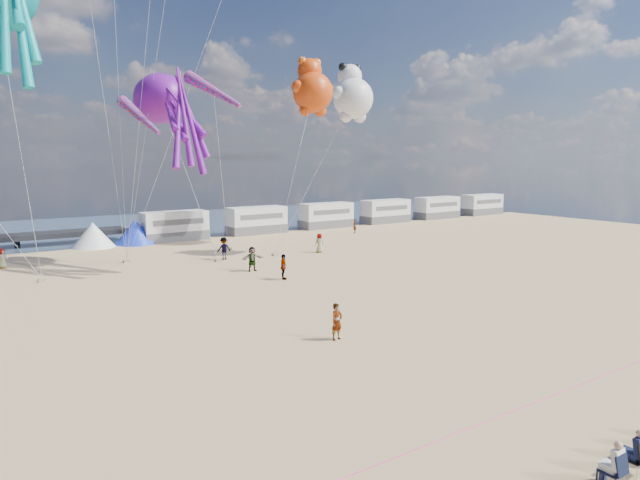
# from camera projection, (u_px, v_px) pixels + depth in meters

# --- Properties ---
(ground) EXTENTS (120.00, 120.00, 0.00)m
(ground) POSITION_uv_depth(u_px,v_px,m) (389.00, 373.00, 22.63)
(ground) COLOR tan
(ground) RESTS_ON ground
(water) EXTENTS (120.00, 120.00, 0.00)m
(water) POSITION_uv_depth(u_px,v_px,m) (81.00, 229.00, 67.50)
(water) COLOR #334761
(water) RESTS_ON ground
(motorhome_0) EXTENTS (6.60, 2.50, 3.00)m
(motorhome_0) POSITION_uv_depth(u_px,v_px,m) (175.00, 226.00, 58.41)
(motorhome_0) COLOR silver
(motorhome_0) RESTS_ON ground
(motorhome_1) EXTENTS (6.60, 2.50, 3.00)m
(motorhome_1) POSITION_uv_depth(u_px,v_px,m) (257.00, 220.00, 63.73)
(motorhome_1) COLOR silver
(motorhome_1) RESTS_ON ground
(motorhome_2) EXTENTS (6.60, 2.50, 3.00)m
(motorhome_2) POSITION_uv_depth(u_px,v_px,m) (326.00, 215.00, 69.05)
(motorhome_2) COLOR silver
(motorhome_2) RESTS_ON ground
(motorhome_3) EXTENTS (6.60, 2.50, 3.00)m
(motorhome_3) POSITION_uv_depth(u_px,v_px,m) (385.00, 211.00, 74.37)
(motorhome_3) COLOR silver
(motorhome_3) RESTS_ON ground
(motorhome_4) EXTENTS (6.60, 2.50, 3.00)m
(motorhome_4) POSITION_uv_depth(u_px,v_px,m) (437.00, 208.00, 79.69)
(motorhome_4) COLOR silver
(motorhome_4) RESTS_ON ground
(motorhome_5) EXTENTS (6.60, 2.50, 3.00)m
(motorhome_5) POSITION_uv_depth(u_px,v_px,m) (482.00, 204.00, 85.01)
(motorhome_5) COLOR silver
(motorhome_5) RESTS_ON ground
(tent_white) EXTENTS (4.00, 4.00, 2.40)m
(tent_white) POSITION_uv_depth(u_px,v_px,m) (93.00, 235.00, 53.97)
(tent_white) COLOR white
(tent_white) RESTS_ON ground
(tent_blue) EXTENTS (4.00, 4.00, 2.40)m
(tent_blue) POSITION_uv_depth(u_px,v_px,m) (135.00, 232.00, 56.21)
(tent_blue) COLOR #1933CC
(tent_blue) RESTS_ON ground
(cooler_navy) EXTENTS (0.38, 0.28, 0.30)m
(cooler_navy) POSITION_uv_depth(u_px,v_px,m) (624.00, 453.00, 16.20)
(cooler_navy) COLOR #16133D
(cooler_navy) RESTS_ON ground
(rope_line) EXTENTS (34.00, 0.03, 0.03)m
(rope_line) POSITION_uv_depth(u_px,v_px,m) (491.00, 420.00, 18.55)
(rope_line) COLOR #F2338C
(rope_line) RESTS_ON ground
(standing_person) EXTENTS (0.70, 0.52, 1.75)m
(standing_person) POSITION_uv_depth(u_px,v_px,m) (337.00, 322.00, 26.63)
(standing_person) COLOR tan
(standing_person) RESTS_ON ground
(beachgoer_0) EXTENTS (0.66, 0.63, 1.53)m
(beachgoer_0) POSITION_uv_depth(u_px,v_px,m) (2.00, 259.00, 43.83)
(beachgoer_0) COLOR #7F6659
(beachgoer_0) RESTS_ON ground
(beachgoer_2) EXTENTS (0.94, 0.75, 1.88)m
(beachgoer_2) POSITION_uv_depth(u_px,v_px,m) (224.00, 249.00, 47.52)
(beachgoer_2) COLOR #7F6659
(beachgoer_2) RESTS_ON ground
(beachgoer_3) EXTENTS (1.13, 1.34, 1.80)m
(beachgoer_3) POSITION_uv_depth(u_px,v_px,m) (283.00, 267.00, 39.79)
(beachgoer_3) COLOR #7F6659
(beachgoer_3) RESTS_ON ground
(beachgoer_4) EXTENTS (1.13, 0.59, 1.85)m
(beachgoer_4) POSITION_uv_depth(u_px,v_px,m) (252.00, 259.00, 42.73)
(beachgoer_4) COLOR #7F6659
(beachgoer_4) RESTS_ON ground
(beachgoer_5) EXTENTS (1.00, 1.53, 1.58)m
(beachgoer_5) POSITION_uv_depth(u_px,v_px,m) (355.00, 226.00, 64.17)
(beachgoer_5) COLOR #7F6659
(beachgoer_5) RESTS_ON ground
(beachgoer_6) EXTENTS (0.68, 0.50, 1.72)m
(beachgoer_6) POSITION_uv_depth(u_px,v_px,m) (319.00, 243.00, 51.11)
(beachgoer_6) COLOR #7F6659
(beachgoer_6) RESTS_ON ground
(sandbag_a) EXTENTS (0.50, 0.35, 0.22)m
(sandbag_a) POSITION_uv_depth(u_px,v_px,m) (42.00, 280.00, 39.13)
(sandbag_a) COLOR gray
(sandbag_a) RESTS_ON ground
(sandbag_b) EXTENTS (0.50, 0.35, 0.22)m
(sandbag_b) POSITION_uv_depth(u_px,v_px,m) (218.00, 260.00, 46.72)
(sandbag_b) COLOR gray
(sandbag_b) RESTS_ON ground
(sandbag_c) EXTENTS (0.50, 0.35, 0.22)m
(sandbag_c) POSITION_uv_depth(u_px,v_px,m) (275.00, 255.00, 49.46)
(sandbag_c) COLOR gray
(sandbag_c) RESTS_ON ground
(sandbag_d) EXTENTS (0.50, 0.35, 0.22)m
(sandbag_d) POSITION_uv_depth(u_px,v_px,m) (228.00, 249.00, 52.56)
(sandbag_d) COLOR gray
(sandbag_d) RESTS_ON ground
(sandbag_e) EXTENTS (0.50, 0.35, 0.22)m
(sandbag_e) POSITION_uv_depth(u_px,v_px,m) (127.00, 261.00, 46.35)
(sandbag_e) COLOR gray
(sandbag_e) RESTS_ON ground
(kite_octopus_purple) EXTENTS (5.49, 9.49, 10.19)m
(kite_octopus_purple) POSITION_uv_depth(u_px,v_px,m) (160.00, 99.00, 44.74)
(kite_octopus_purple) COLOR #6B1091
(kite_panda) EXTENTS (5.26, 5.10, 5.99)m
(kite_panda) POSITION_uv_depth(u_px,v_px,m) (353.00, 98.00, 49.17)
(kite_panda) COLOR white
(kite_teddy_orange) EXTENTS (5.56, 5.34, 6.69)m
(kite_teddy_orange) POSITION_uv_depth(u_px,v_px,m) (313.00, 92.00, 55.12)
(kite_teddy_orange) COLOR #D6410D
(windsock_mid) EXTENTS (2.97, 5.93, 5.94)m
(windsock_mid) POSITION_uv_depth(u_px,v_px,m) (213.00, 91.00, 43.05)
(windsock_mid) COLOR red
(windsock_right) EXTENTS (2.17, 5.35, 5.29)m
(windsock_right) POSITION_uv_depth(u_px,v_px,m) (140.00, 117.00, 41.44)
(windsock_right) COLOR red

